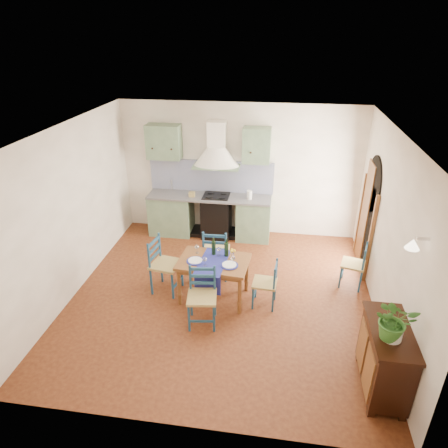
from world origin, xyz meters
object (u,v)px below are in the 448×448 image
(chair_near, at_px, (202,296))
(potted_plant, at_px, (395,320))
(sideboard, at_px, (385,357))
(dining_table, at_px, (214,265))

(chair_near, distance_m, potted_plant, 2.72)
(chair_near, height_order, sideboard, sideboard)
(chair_near, relative_size, sideboard, 0.88)
(chair_near, bearing_deg, sideboard, -20.18)
(sideboard, bearing_deg, potted_plant, -106.67)
(dining_table, height_order, potted_plant, potted_plant)
(sideboard, distance_m, potted_plant, 0.69)
(dining_table, relative_size, sideboard, 1.13)
(dining_table, xyz_separation_m, potted_plant, (2.34, -1.69, 0.55))
(dining_table, relative_size, potted_plant, 2.37)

